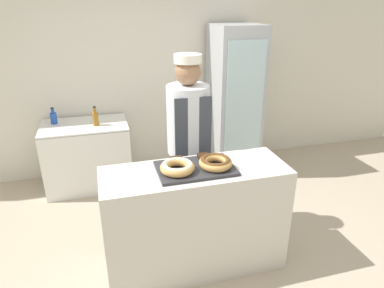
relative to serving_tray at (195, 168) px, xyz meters
The scene contains 13 objects.
ground_plane 0.95m from the serving_tray, ahead, with size 14.00×14.00×0.00m, color #B7A88E.
wall_back 2.17m from the serving_tray, 90.00° to the left, with size 8.00×0.06×2.70m.
display_counter 0.48m from the serving_tray, ahead, with size 1.50×0.54×0.94m.
serving_tray is the anchor object (origin of this frame).
donut_light_glaze 0.17m from the serving_tray, 167.02° to the right, with size 0.27×0.27×0.07m.
donut_chocolate_glaze 0.17m from the serving_tray, 12.98° to the right, with size 0.27×0.27×0.07m.
brownie_back_left 0.18m from the serving_tray, 129.14° to the left, with size 0.09×0.09×0.03m.
brownie_back_right 0.18m from the serving_tray, 50.86° to the left, with size 0.09×0.09×0.03m.
baker_person 0.56m from the serving_tray, 80.72° to the left, with size 0.39×0.39×1.75m.
beverage_fridge 2.02m from the serving_tray, 59.27° to the left, with size 0.59×0.67×1.92m.
chest_freezer 2.03m from the serving_tray, 116.85° to the left, with size 1.01×0.66×0.81m.
bottle_blue 2.23m from the serving_tray, 123.29° to the left, with size 0.08×0.08×0.20m.
bottle_amber 1.82m from the serving_tray, 114.00° to the left, with size 0.07×0.07×0.23m.
Camera 1 is at (-0.67, -2.32, 2.17)m, focal length 32.00 mm.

